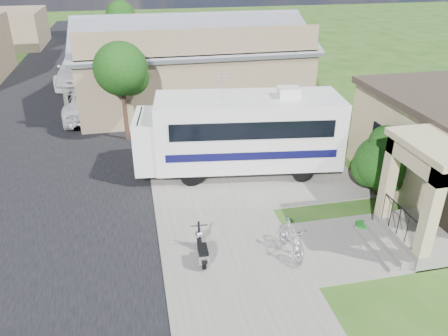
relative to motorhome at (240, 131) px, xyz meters
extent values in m
plane|color=#1D4713|center=(-0.61, -4.65, -1.74)|extent=(120.00, 120.00, 0.00)
cube|color=black|center=(-8.11, 5.35, -1.73)|extent=(9.00, 80.00, 0.02)
cube|color=#626059|center=(-1.61, 5.35, -1.71)|extent=(4.00, 80.00, 0.06)
cube|color=#626059|center=(0.89, -0.15, -1.72)|extent=(7.00, 6.00, 0.05)
cube|color=#626059|center=(2.39, -5.65, -1.72)|extent=(4.00, 3.00, 0.05)
cube|color=black|center=(4.87, -1.95, -0.04)|extent=(0.04, 1.10, 1.20)
cube|color=#626059|center=(4.09, -5.95, -1.49)|extent=(1.60, 2.40, 0.50)
cube|color=#626059|center=(3.09, -5.95, -1.58)|extent=(0.40, 2.16, 0.32)
cube|color=#626059|center=(2.74, -5.95, -1.66)|extent=(0.35, 2.16, 0.16)
cube|color=tan|center=(3.46, -4.92, 0.11)|extent=(0.35, 0.35, 2.70)
cube|color=tan|center=(3.46, -6.97, 0.11)|extent=(0.35, 0.35, 2.70)
cube|color=tan|center=(3.46, -5.95, 1.21)|extent=(0.35, 2.40, 0.50)
cube|color=tan|center=(4.29, -5.95, 1.56)|extent=(2.10, 2.70, 0.20)
cylinder|color=black|center=(3.34, -5.95, -0.34)|extent=(0.04, 1.70, 0.04)
cube|color=brown|center=(-0.61, 9.35, 0.06)|extent=(12.00, 8.00, 3.60)
cube|color=#5B5C67|center=(-0.61, 7.35, 2.41)|extent=(12.50, 4.40, 1.78)
cube|color=#5B5C67|center=(-0.61, 11.35, 2.41)|extent=(12.50, 4.40, 1.78)
cube|color=#5B5C67|center=(-0.61, 9.35, 3.11)|extent=(12.50, 0.50, 0.22)
cube|color=brown|center=(-0.61, 5.45, 2.41)|extent=(11.76, 0.20, 1.30)
cylinder|color=black|center=(-4.41, 4.35, -0.17)|extent=(0.20, 0.20, 3.15)
sphere|color=black|center=(-4.41, 4.35, 1.63)|extent=(2.40, 2.40, 2.40)
sphere|color=black|center=(-4.01, 4.55, 1.18)|extent=(1.68, 1.68, 1.68)
cylinder|color=black|center=(-4.41, 14.35, -0.10)|extent=(0.20, 0.20, 3.29)
sphere|color=black|center=(-4.41, 14.35, 1.78)|extent=(2.40, 2.40, 2.40)
sphere|color=black|center=(-4.01, 14.55, 1.31)|extent=(1.68, 1.68, 1.68)
cylinder|color=black|center=(-4.41, 23.35, -0.24)|extent=(0.20, 0.20, 3.01)
sphere|color=black|center=(-4.41, 23.35, 1.48)|extent=(2.40, 2.40, 2.40)
sphere|color=black|center=(-4.01, 23.55, 1.05)|extent=(1.68, 1.68, 1.68)
cube|color=silver|center=(0.30, -0.04, 0.03)|extent=(7.38, 3.45, 2.64)
cube|color=silver|center=(-3.63, 0.48, -0.27)|extent=(1.12, 2.50, 2.03)
cube|color=black|center=(-3.81, 0.50, 0.29)|extent=(0.34, 2.15, 0.91)
cube|color=black|center=(0.13, -1.31, 0.51)|extent=(5.99, 0.82, 0.66)
cube|color=black|center=(0.47, 1.23, 0.51)|extent=(5.99, 0.82, 0.66)
cube|color=#0B0A36|center=(0.13, -1.31, -0.49)|extent=(6.34, 0.86, 0.30)
cube|color=#0B0A36|center=(0.47, 1.23, -0.49)|extent=(6.34, 0.86, 0.30)
cube|color=silver|center=(1.81, -0.24, 1.54)|extent=(0.90, 0.81, 0.36)
cylinder|color=#B0AFB7|center=(-0.71, 0.09, 1.86)|extent=(0.04, 0.04, 1.02)
cylinder|color=black|center=(-2.10, -0.85, -1.29)|extent=(0.84, 0.39, 0.81)
cylinder|color=black|center=(-1.81, 1.37, -1.29)|extent=(0.84, 0.39, 0.81)
cylinder|color=black|center=(2.13, -1.41, -1.29)|extent=(0.84, 0.39, 0.81)
cylinder|color=black|center=(2.42, 0.81, -1.29)|extent=(0.84, 0.39, 0.81)
cylinder|color=black|center=(4.51, -2.87, -1.35)|extent=(0.16, 0.16, 0.79)
sphere|color=black|center=(4.51, -2.87, -0.46)|extent=(1.97, 1.97, 1.97)
sphere|color=black|center=(4.91, -2.57, -0.07)|extent=(1.58, 1.58, 1.58)
sphere|color=black|center=(4.22, -2.67, -0.76)|extent=(1.38, 1.38, 1.38)
sphere|color=black|center=(4.71, -3.16, -0.85)|extent=(1.18, 1.18, 1.18)
sphere|color=black|center=(4.51, -2.87, 0.33)|extent=(1.18, 1.18, 1.18)
cylinder|color=black|center=(-2.47, -5.78, -1.49)|extent=(0.12, 0.39, 0.39)
cylinder|color=black|center=(-2.44, -4.81, -1.49)|extent=(0.12, 0.39, 0.39)
cube|color=#B0AFB7|center=(-2.45, -5.34, -1.44)|extent=(0.28, 0.49, 0.07)
cube|color=#B0AFB7|center=(-2.46, -5.69, -1.31)|extent=(0.32, 0.49, 0.26)
cube|color=black|center=(-2.46, -5.64, -1.14)|extent=(0.28, 0.54, 0.11)
cube|color=black|center=(-2.47, -5.91, -1.33)|extent=(0.16, 0.18, 0.09)
cylinder|color=black|center=(-2.44, -4.87, -1.14)|extent=(0.08, 0.30, 0.74)
sphere|color=#B0AFB7|center=(-2.44, -4.81, -1.20)|extent=(0.25, 0.25, 0.25)
sphere|color=black|center=(-2.43, -4.74, -1.20)|extent=(0.11, 0.11, 0.11)
cylinder|color=black|center=(-2.44, -4.94, -0.80)|extent=(0.49, 0.05, 0.03)
cube|color=black|center=(-2.44, -4.81, -1.38)|extent=(0.13, 0.25, 0.05)
imported|color=#B0AFB7|center=(0.13, -5.64, -1.24)|extent=(0.63, 1.72, 1.01)
imported|color=silver|center=(-6.38, 8.29, -0.95)|extent=(3.15, 5.94, 1.59)
imported|color=silver|center=(-7.35, 15.23, -0.82)|extent=(3.00, 6.55, 1.86)
cylinder|color=#156C1A|center=(2.87, -4.89, -1.65)|extent=(0.43, 0.43, 0.20)
camera|label=1|loc=(-3.94, -15.40, 6.35)|focal=35.00mm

